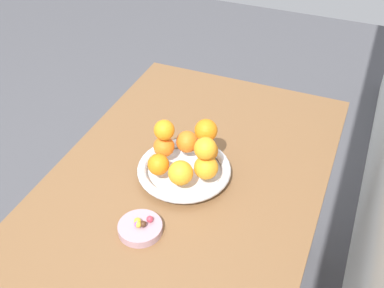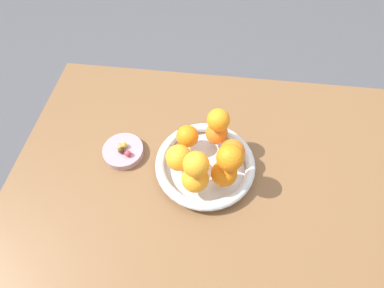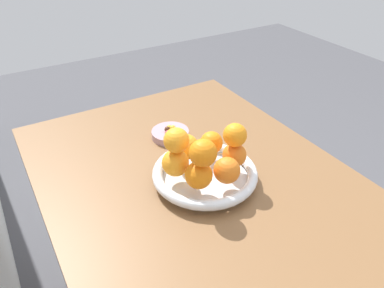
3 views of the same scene
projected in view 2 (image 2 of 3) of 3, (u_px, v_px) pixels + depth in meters
The scene contains 18 objects.
ground_plane at pixel (204, 247), 1.43m from camera, with size 6.00×6.00×0.00m, color #4C4C51.
dining_table at pixel (211, 187), 0.89m from camera, with size 1.10×0.76×0.74m.
fruit_bowl at pixel (205, 165), 0.80m from camera, with size 0.27×0.27×0.04m.
candy_dish at pixel (123, 151), 0.84m from camera, with size 0.11×0.11×0.02m, color #B28C99.
orange_0 at pixel (187, 136), 0.80m from camera, with size 0.06×0.06×0.06m, color orange.
orange_1 at pixel (179, 158), 0.76m from camera, with size 0.07×0.07×0.07m, color orange.
orange_2 at pixel (195, 179), 0.72m from camera, with size 0.07×0.07×0.07m, color orange.
orange_3 at pixel (224, 173), 0.73m from camera, with size 0.07×0.07×0.07m, color orange.
orange_4 at pixel (232, 151), 0.77m from camera, with size 0.06×0.06×0.06m, color orange.
orange_5 at pixel (215, 133), 0.80m from camera, with size 0.06×0.06×0.06m, color orange.
orange_6 at pixel (219, 120), 0.75m from camera, with size 0.06×0.06×0.06m, color orange.
orange_7 at pixel (230, 158), 0.68m from camera, with size 0.06×0.06×0.06m, color orange.
orange_8 at pixel (196, 164), 0.67m from camera, with size 0.06×0.06×0.06m, color orange.
candy_ball_0 at pixel (124, 145), 0.83m from camera, with size 0.02×0.02×0.02m, color gold.
candy_ball_1 at pixel (120, 146), 0.83m from camera, with size 0.02×0.02×0.02m, color #8C4C99.
candy_ball_2 at pixel (128, 154), 0.81m from camera, with size 0.02×0.02×0.02m, color #C6384C.
candy_ball_3 at pixel (120, 147), 0.83m from camera, with size 0.02×0.02×0.02m, color gold.
candy_ball_4 at pixel (121, 150), 0.82m from camera, with size 0.02×0.02×0.02m, color #472819.
Camera 2 is at (0.01, 0.40, 1.46)m, focal length 28.00 mm.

